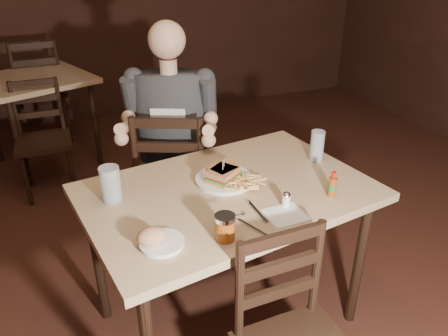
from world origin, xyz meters
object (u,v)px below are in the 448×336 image
object	(u,v)px
bg_table	(36,88)
side_plate	(162,244)
main_table	(228,204)
chair_far	(175,180)
bg_chair_far	(40,91)
diner	(170,108)
hot_sauce	(333,184)
glass_right	(317,146)
syrup_dispenser	(225,227)
glass_left	(111,184)
dinner_plate	(225,180)
bg_chair_near	(43,141)

from	to	relation	value
bg_table	side_plate	distance (m)	2.58
main_table	bg_table	world-z (taller)	same
chair_far	side_plate	bearing A→B (deg)	96.17
bg_chair_far	side_plate	xyz separation A→B (m)	(0.42, -3.09, 0.28)
bg_table	diner	distance (m)	1.77
hot_sauce	bg_chair_far	bearing A→B (deg)	111.41
glass_right	side_plate	distance (m)	0.97
glass_right	main_table	bearing A→B (deg)	-168.03
diner	glass_right	size ratio (longest dim) A/B	5.88
glass_right	syrup_dispenser	bearing A→B (deg)	-146.23
chair_far	glass_left	bearing A→B (deg)	78.43
dinner_plate	glass_right	distance (m)	0.51
glass_right	syrup_dispenser	size ratio (longest dim) A/B	1.52
bg_chair_near	side_plate	world-z (taller)	bg_chair_near
glass_left	dinner_plate	bearing A→B (deg)	-2.70
syrup_dispenser	side_plate	size ratio (longest dim) A/B	0.64
bg_chair_near	glass_left	xyz separation A→B (m)	(0.30, -1.62, 0.42)
bg_table	glass_left	world-z (taller)	glass_left
bg_table	syrup_dispenser	bearing A→B (deg)	-76.01
main_table	dinner_plate	xyz separation A→B (m)	(0.01, 0.07, 0.09)
dinner_plate	glass_left	size ratio (longest dim) A/B	1.66
bg_table	bg_chair_near	size ratio (longest dim) A/B	1.21
diner	glass_right	world-z (taller)	diner
glass_right	hot_sauce	size ratio (longest dim) A/B	1.34
bg_chair_far	hot_sauce	bearing A→B (deg)	106.69
diner	dinner_plate	distance (m)	0.61
glass_left	diner	bearing A→B (deg)	53.99
main_table	side_plate	distance (m)	0.48
bg_chair_near	glass_left	distance (m)	1.70
diner	side_plate	xyz separation A→B (m)	(-0.29, -0.94, -0.16)
bg_chair_near	bg_table	bearing A→B (deg)	89.87
chair_far	bg_table	bearing A→B (deg)	-41.28
glass_left	hot_sauce	distance (m)	0.93
bg_table	chair_far	distance (m)	1.74
bg_table	hot_sauce	world-z (taller)	hot_sauce
bg_chair_near	diner	bearing A→B (deg)	-56.14
bg_chair_near	main_table	bearing A→B (deg)	-65.23
chair_far	main_table	bearing A→B (deg)	118.78
bg_table	diner	world-z (taller)	diner
dinner_plate	hot_sauce	bearing A→B (deg)	-36.18
bg_chair_far	bg_table	bearing A→B (deg)	85.28
dinner_plate	chair_far	bearing A→B (deg)	96.46
bg_chair_far	bg_chair_near	size ratio (longest dim) A/B	1.16
bg_table	syrup_dispenser	xyz separation A→B (m)	(0.65, -2.59, 0.14)
bg_chair_far	side_plate	size ratio (longest dim) A/B	6.22
bg_table	glass_left	size ratio (longest dim) A/B	6.65
main_table	diner	size ratio (longest dim) A/B	1.50
bg_chair_far	hot_sauce	xyz separation A→B (m)	(1.18, -3.02, 0.34)
diner	syrup_dispenser	xyz separation A→B (m)	(-0.07, -0.99, -0.12)
bg_table	bg_chair_near	distance (m)	0.61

